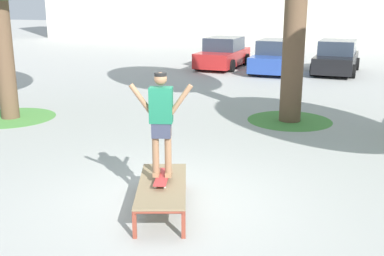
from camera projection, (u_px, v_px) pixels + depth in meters
ground_plane at (172, 201)px, 7.99m from camera, size 120.00×120.00×0.00m
skate_box at (162, 187)px, 7.53m from camera, size 1.34×2.04×0.46m
skateboard at (162, 177)px, 7.59m from camera, size 0.40×0.82×0.09m
skater at (161, 118)px, 7.33m from camera, size 0.98×0.37×1.69m
grass_patch_near_left at (11, 118)px, 13.60m from camera, size 2.54×2.54×0.01m
grass_patch_mid_back at (289, 120)px, 13.28m from camera, size 2.38×2.38×0.01m
car_red at (223, 54)px, 23.41m from camera, size 2.07×4.28×1.50m
car_blue at (276, 57)px, 22.01m from camera, size 2.03×4.26×1.50m
car_black at (336, 58)px, 21.72m from camera, size 2.11×4.29×1.50m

